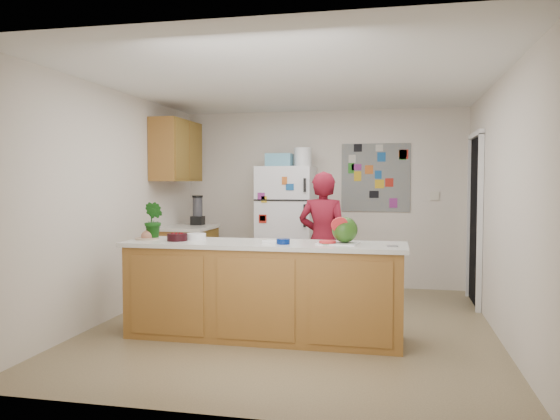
% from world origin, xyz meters
% --- Properties ---
extents(floor, '(4.00, 4.50, 0.02)m').
position_xyz_m(floor, '(0.00, 0.00, -0.01)').
color(floor, brown).
rests_on(floor, ground).
extents(wall_back, '(4.00, 0.02, 2.50)m').
position_xyz_m(wall_back, '(0.00, 2.26, 1.25)').
color(wall_back, beige).
rests_on(wall_back, ground).
extents(wall_left, '(0.02, 4.50, 2.50)m').
position_xyz_m(wall_left, '(-2.01, 0.00, 1.25)').
color(wall_left, beige).
rests_on(wall_left, ground).
extents(wall_right, '(0.02, 4.50, 2.50)m').
position_xyz_m(wall_right, '(2.01, 0.00, 1.25)').
color(wall_right, beige).
rests_on(wall_right, ground).
extents(ceiling, '(4.00, 4.50, 0.02)m').
position_xyz_m(ceiling, '(0.00, 0.00, 2.51)').
color(ceiling, white).
rests_on(ceiling, wall_back).
extents(doorway, '(0.03, 0.85, 2.04)m').
position_xyz_m(doorway, '(1.99, 1.45, 1.02)').
color(doorway, black).
rests_on(doorway, ground).
extents(peninsula_base, '(2.60, 0.62, 0.88)m').
position_xyz_m(peninsula_base, '(-0.20, -0.50, 0.44)').
color(peninsula_base, brown).
rests_on(peninsula_base, floor).
extents(peninsula_top, '(2.68, 0.70, 0.04)m').
position_xyz_m(peninsula_top, '(-0.20, -0.50, 0.90)').
color(peninsula_top, silver).
rests_on(peninsula_top, peninsula_base).
extents(side_counter_base, '(0.60, 0.80, 0.86)m').
position_xyz_m(side_counter_base, '(-1.69, 1.35, 0.43)').
color(side_counter_base, brown).
rests_on(side_counter_base, floor).
extents(side_counter_top, '(0.64, 0.84, 0.04)m').
position_xyz_m(side_counter_top, '(-1.69, 1.35, 0.88)').
color(side_counter_top, silver).
rests_on(side_counter_top, side_counter_base).
extents(upper_cabinets, '(0.35, 1.00, 0.80)m').
position_xyz_m(upper_cabinets, '(-1.82, 1.30, 1.90)').
color(upper_cabinets, brown).
rests_on(upper_cabinets, wall_left).
extents(refrigerator, '(0.75, 0.70, 1.70)m').
position_xyz_m(refrigerator, '(-0.45, 1.88, 0.85)').
color(refrigerator, silver).
rests_on(refrigerator, floor).
extents(fridge_top_bin, '(0.35, 0.28, 0.18)m').
position_xyz_m(fridge_top_bin, '(-0.55, 1.88, 1.79)').
color(fridge_top_bin, '#5999B2').
rests_on(fridge_top_bin, refrigerator).
extents(photo_collage, '(0.95, 0.01, 0.95)m').
position_xyz_m(photo_collage, '(0.75, 2.24, 1.55)').
color(photo_collage, slate).
rests_on(photo_collage, wall_back).
extents(person, '(0.63, 0.45, 1.61)m').
position_xyz_m(person, '(0.20, 0.80, 0.81)').
color(person, maroon).
rests_on(person, floor).
extents(blender_appliance, '(0.14, 0.14, 0.38)m').
position_xyz_m(blender_appliance, '(-1.64, 1.59, 1.09)').
color(blender_appliance, black).
rests_on(blender_appliance, side_counter_top).
extents(cutting_board, '(0.40, 0.32, 0.01)m').
position_xyz_m(cutting_board, '(0.51, -0.49, 0.93)').
color(cutting_board, white).
rests_on(cutting_board, peninsula_top).
extents(watermelon, '(0.24, 0.24, 0.24)m').
position_xyz_m(watermelon, '(0.57, -0.47, 1.05)').
color(watermelon, '#2A581B').
rests_on(watermelon, cutting_board).
extents(watermelon_slice, '(0.16, 0.16, 0.02)m').
position_xyz_m(watermelon_slice, '(0.41, -0.54, 0.94)').
color(watermelon_slice, '#BF1C3A').
rests_on(watermelon_slice, cutting_board).
extents(cherry_bowl, '(0.23, 0.23, 0.07)m').
position_xyz_m(cherry_bowl, '(-1.05, -0.55, 0.96)').
color(cherry_bowl, black).
rests_on(cherry_bowl, peninsula_top).
extents(white_bowl, '(0.27, 0.27, 0.06)m').
position_xyz_m(white_bowl, '(-0.92, -0.39, 0.95)').
color(white_bowl, white).
rests_on(white_bowl, peninsula_top).
extents(cobalt_bowl, '(0.14, 0.14, 0.05)m').
position_xyz_m(cobalt_bowl, '(0.01, -0.61, 0.95)').
color(cobalt_bowl, '#02175B').
rests_on(cobalt_bowl, peninsula_top).
extents(plate, '(0.27, 0.27, 0.02)m').
position_xyz_m(plate, '(-1.40, -0.48, 0.93)').
color(plate, beige).
rests_on(plate, peninsula_top).
extents(paper_towel, '(0.21, 0.19, 0.02)m').
position_xyz_m(paper_towel, '(-0.11, -0.55, 0.93)').
color(paper_towel, silver).
rests_on(paper_towel, peninsula_top).
extents(keys, '(0.10, 0.05, 0.01)m').
position_xyz_m(keys, '(1.00, -0.62, 0.93)').
color(keys, gray).
rests_on(keys, peninsula_top).
extents(potted_plant, '(0.26, 0.24, 0.37)m').
position_xyz_m(potted_plant, '(-1.34, -0.45, 1.11)').
color(potted_plant, '#1A4013').
rests_on(potted_plant, peninsula_top).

